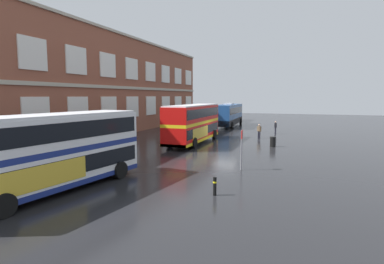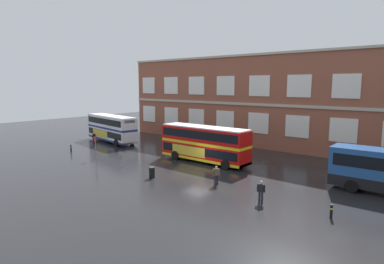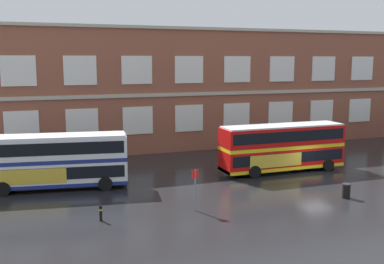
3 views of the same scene
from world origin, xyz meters
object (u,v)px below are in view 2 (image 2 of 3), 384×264
at_px(double_decker_near, 111,128).
at_px(bus_stand_flag, 95,145).
at_px(waiting_passenger, 261,191).
at_px(second_passenger, 216,174).
at_px(safety_bollard_east, 71,148).
at_px(station_litter_bin, 152,172).
at_px(safety_bollard_west, 331,211).
at_px(double_decker_middle, 204,143).

height_order(double_decker_near, bus_stand_flag, double_decker_near).
relative_size(double_decker_near, waiting_passenger, 6.62).
xyz_separation_m(second_passenger, safety_bollard_east, (-22.82, -0.89, -0.44)).
height_order(second_passenger, bus_stand_flag, bus_stand_flag).
bearing_deg(second_passenger, station_litter_bin, -160.16).
relative_size(waiting_passenger, safety_bollard_east, 1.79).
distance_m(second_passenger, safety_bollard_west, 10.21).
distance_m(second_passenger, bus_stand_flag, 16.90).
height_order(waiting_passenger, station_litter_bin, waiting_passenger).
bearing_deg(waiting_passenger, safety_bollard_east, 178.90).
bearing_deg(double_decker_middle, bus_stand_flag, -145.95).
bearing_deg(second_passenger, waiting_passenger, -15.43).
xyz_separation_m(double_decker_near, safety_bollard_west, (35.30, -8.28, -1.66)).
distance_m(double_decker_near, station_litter_bin, 21.42).
distance_m(double_decker_middle, safety_bollard_east, 18.14).
bearing_deg(waiting_passenger, second_passenger, 164.57).
distance_m(double_decker_middle, safety_bollard_west, 17.89).
distance_m(waiting_passenger, safety_bollard_east, 27.99).
relative_size(double_decker_middle, safety_bollard_east, 11.58).
bearing_deg(safety_bollard_east, safety_bollard_west, -0.25).
bearing_deg(double_decker_near, waiting_passenger, -15.95).
xyz_separation_m(bus_stand_flag, station_litter_bin, (10.88, -1.06, -1.12)).
bearing_deg(double_decker_middle, safety_bollard_east, -157.17).
height_order(double_decker_middle, safety_bollard_east, double_decker_middle).
bearing_deg(safety_bollard_east, waiting_passenger, -1.10).
height_order(double_decker_near, station_litter_bin, double_decker_near).
bearing_deg(station_litter_bin, bus_stand_flag, 174.45).
bearing_deg(waiting_passenger, safety_bollard_west, 4.51).
xyz_separation_m(second_passenger, bus_stand_flag, (-16.85, -1.10, 0.70)).
xyz_separation_m(double_decker_near, bus_stand_flag, (8.30, -8.34, -0.51)).
bearing_deg(safety_bollard_east, bus_stand_flag, -2.00).
relative_size(station_litter_bin, safety_bollard_east, 1.08).
relative_size(double_decker_middle, station_litter_bin, 10.68).
height_order(double_decker_middle, station_litter_bin, double_decker_middle).
xyz_separation_m(double_decker_near, double_decker_middle, (18.99, -1.12, 0.00)).
relative_size(station_litter_bin, safety_bollard_west, 1.08).
distance_m(double_decker_near, safety_bollard_east, 8.62).
relative_size(double_decker_near, double_decker_middle, 1.02).
distance_m(waiting_passenger, second_passenger, 5.36).
relative_size(bus_stand_flag, station_litter_bin, 2.62).
distance_m(double_decker_middle, station_litter_bin, 8.44).
bearing_deg(safety_bollard_east, double_decker_middle, 22.83).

